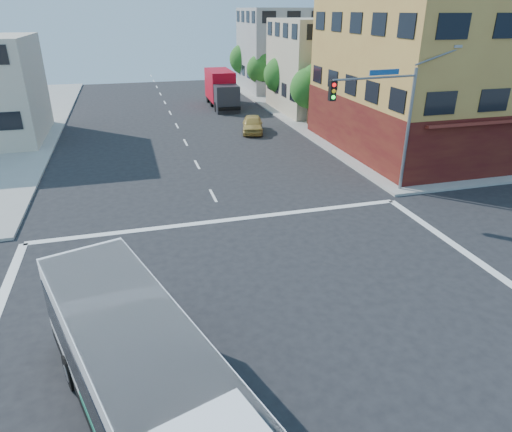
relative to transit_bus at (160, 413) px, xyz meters
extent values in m
plane|color=black|center=(4.25, 3.58, -1.72)|extent=(120.00, 120.00, 0.00)
cube|color=gray|center=(39.25, 38.58, -1.65)|extent=(50.00, 50.00, 0.15)
cube|color=#B78F42|center=(24.25, 22.08, 5.28)|extent=(18.00, 15.00, 14.00)
cube|color=#5B2114|center=(24.25, 22.08, 0.28)|extent=(18.09, 15.08, 4.00)
cube|color=tan|center=(21.25, 37.58, 2.78)|extent=(12.00, 10.00, 9.00)
cube|color=#989893|center=(21.25, 51.58, 3.28)|extent=(12.00, 10.00, 10.00)
cylinder|color=slate|center=(15.05, 14.38, 1.78)|extent=(0.18, 0.18, 7.00)
cylinder|color=slate|center=(12.55, 14.13, 4.88)|extent=(5.01, 0.62, 0.12)
cube|color=black|center=(10.05, 13.88, 4.38)|extent=(0.32, 0.30, 1.00)
sphere|color=#FF0C0C|center=(10.05, 13.71, 4.68)|extent=(0.20, 0.20, 0.20)
sphere|color=yellow|center=(10.05, 13.71, 4.38)|extent=(0.20, 0.20, 0.20)
sphere|color=#19FF33|center=(10.05, 13.71, 4.08)|extent=(0.20, 0.20, 0.20)
cube|color=navy|center=(13.05, 14.18, 5.13)|extent=(1.80, 0.22, 0.28)
cube|color=gray|center=(17.55, 14.63, 6.28)|extent=(0.50, 0.22, 0.14)
cylinder|color=#362113|center=(16.05, 31.58, -0.76)|extent=(0.28, 0.28, 1.92)
sphere|color=#1D5D1A|center=(16.05, 31.58, 1.64)|extent=(3.60, 3.60, 3.60)
sphere|color=#1D5D1A|center=(16.45, 31.28, 2.54)|extent=(2.52, 2.52, 2.52)
cylinder|color=#362113|center=(16.05, 39.58, -0.72)|extent=(0.28, 0.28, 1.99)
sphere|color=#1D5D1A|center=(16.05, 39.58, 1.79)|extent=(3.80, 3.80, 3.80)
sphere|color=#1D5D1A|center=(16.45, 39.28, 2.74)|extent=(2.66, 2.66, 2.66)
cylinder|color=#362113|center=(16.05, 47.58, -0.78)|extent=(0.28, 0.28, 1.89)
sphere|color=#1D5D1A|center=(16.05, 47.58, 1.53)|extent=(3.40, 3.40, 3.40)
sphere|color=#1D5D1A|center=(16.45, 47.28, 2.38)|extent=(2.38, 2.38, 2.38)
cylinder|color=#362113|center=(16.05, 55.58, -0.71)|extent=(0.28, 0.28, 2.03)
sphere|color=#1D5D1A|center=(16.05, 55.58, 1.91)|extent=(4.00, 4.00, 4.00)
sphere|color=#1D5D1A|center=(16.45, 55.28, 2.91)|extent=(2.80, 2.80, 2.80)
cube|color=white|center=(-0.01, 0.02, 0.03)|extent=(6.03, 12.06, 2.82)
cube|color=black|center=(-0.01, 0.02, 0.21)|extent=(5.97, 11.74, 1.24)
cube|color=black|center=(-1.80, 5.61, 0.11)|extent=(2.22, 0.77, 1.33)
cube|color=#E5590C|center=(-1.81, 5.64, 1.10)|extent=(1.81, 0.63, 0.28)
cube|color=white|center=(-0.01, 0.02, 1.38)|extent=(5.91, 11.82, 0.12)
cube|color=#167153|center=(1.36, -0.06, -0.68)|extent=(1.68, 5.18, 0.28)
cylinder|color=black|center=(-2.29, 3.27, -1.21)|extent=(0.60, 1.07, 1.03)
cylinder|color=#99999E|center=(-2.42, 3.23, -1.21)|extent=(0.20, 0.50, 0.51)
cylinder|color=black|center=(-0.04, 3.99, -1.21)|extent=(0.60, 1.07, 1.03)
cylinder|color=#99999E|center=(0.09, 4.04, -1.21)|extent=(0.20, 0.50, 0.51)
cube|color=#25262B|center=(10.06, 39.46, -0.36)|extent=(2.45, 2.35, 2.71)
cube|color=black|center=(10.04, 38.47, 0.05)|extent=(2.19, 0.14, 1.04)
cube|color=#B20617|center=(10.16, 43.43, 0.47)|extent=(2.65, 5.90, 3.13)
cube|color=black|center=(10.13, 42.17, -1.15)|extent=(2.50, 8.39, 0.31)
cylinder|color=black|center=(8.97, 39.70, -1.20)|extent=(0.32, 1.05, 1.04)
cylinder|color=black|center=(11.16, 39.65, -1.20)|extent=(0.32, 1.05, 1.04)
cylinder|color=black|center=(9.05, 42.72, -1.20)|extent=(0.32, 1.05, 1.04)
cylinder|color=black|center=(11.23, 42.67, -1.20)|extent=(0.32, 1.05, 1.04)
cylinder|color=black|center=(9.11, 45.33, -1.20)|extent=(0.32, 1.05, 1.04)
cylinder|color=black|center=(11.30, 45.27, -1.20)|extent=(0.32, 1.05, 1.04)
imported|color=gold|center=(10.37, 30.37, -1.00)|extent=(2.74, 4.53, 1.44)
camera|label=1|loc=(0.06, -7.64, 8.10)|focal=32.00mm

